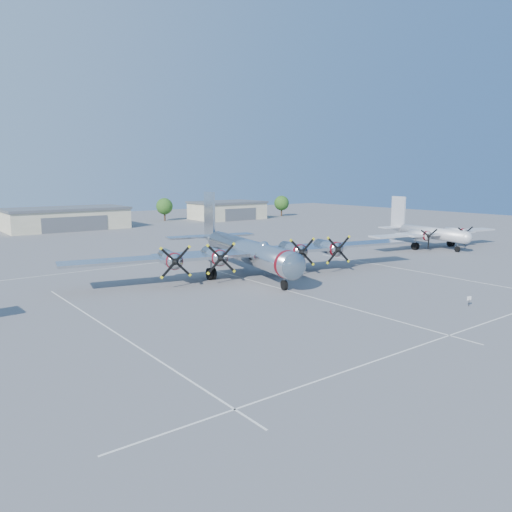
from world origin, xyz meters
TOP-DOWN VIEW (x-y plane):
  - ground at (0.00, 0.00)m, footprint 260.00×260.00m
  - parking_lines at (0.00, -1.75)m, footprint 60.00×50.08m
  - hangar_center at (0.00, 81.96)m, footprint 28.60×14.60m
  - hangar_east at (48.00, 81.96)m, footprint 20.60×14.60m
  - tree_east at (30.00, 88.00)m, footprint 4.80×4.80m
  - tree_far_east at (68.00, 80.00)m, footprint 4.80×4.80m
  - main_bomber_b29 at (2.24, 10.15)m, footprint 54.15×42.52m
  - twin_engine_east at (43.90, 9.33)m, footprint 31.90×25.34m
  - info_placard at (10.12, -17.94)m, footprint 0.55×0.17m

SIDE VIEW (x-z plane):
  - ground at x=0.00m, z-range 0.00..0.00m
  - main_bomber_b29 at x=2.24m, z-range -5.33..5.33m
  - twin_engine_east at x=43.90m, z-range -4.56..4.56m
  - parking_lines at x=0.00m, z-range 0.00..0.01m
  - info_placard at x=10.12m, z-range 0.22..1.27m
  - hangar_center at x=0.00m, z-range 0.01..5.41m
  - hangar_east at x=48.00m, z-range 0.01..5.41m
  - tree_east at x=30.00m, z-range 0.90..7.54m
  - tree_far_east at x=68.00m, z-range 0.90..7.54m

